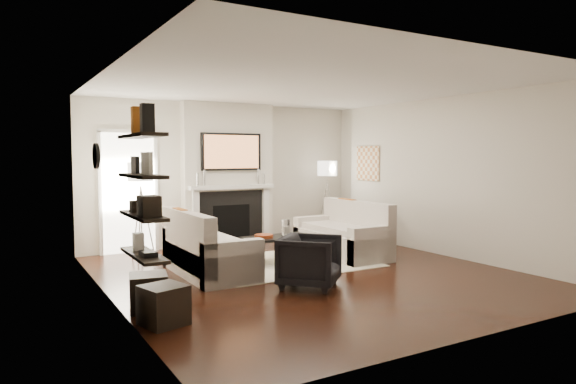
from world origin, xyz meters
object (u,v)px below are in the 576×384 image
loveseat_right_base (341,243)px  ottoman_near (148,292)px  loveseat_left_base (210,260)px  coffee_table (278,238)px  armchair (310,259)px  lamp_left_shade (140,172)px  lamp_right_shade (327,168)px

loveseat_right_base → ottoman_near: loveseat_right_base is taller
loveseat_left_base → coffee_table: bearing=9.9°
loveseat_right_base → armchair: bearing=-136.9°
loveseat_left_base → armchair: size_ratio=2.44×
loveseat_left_base → coffee_table: 1.27m
coffee_table → ottoman_near: (-2.47, -1.51, -0.20)m
loveseat_left_base → ottoman_near: (-1.23, -1.29, -0.01)m
loveseat_right_base → loveseat_left_base: bearing=-176.3°
coffee_table → lamp_left_shade: size_ratio=2.75×
ottoman_near → lamp_right_shade: bearing=34.5°
loveseat_right_base → lamp_right_shade: size_ratio=4.50×
loveseat_left_base → loveseat_right_base: 2.46m
loveseat_right_base → coffee_table: (-1.21, 0.06, 0.19)m
coffee_table → lamp_right_shade: lamp_right_shade is taller
lamp_left_shade → lamp_right_shade: 3.92m
coffee_table → lamp_right_shade: 2.80m
loveseat_right_base → ottoman_near: bearing=-158.6°
armchair → lamp_left_shade: lamp_left_shade is taller
lamp_left_shade → loveseat_left_base: bearing=-66.8°
coffee_table → ottoman_near: 2.90m
loveseat_right_base → lamp_right_shade: lamp_right_shade is taller
coffee_table → armchair: (-0.38, -1.55, -0.03)m
loveseat_left_base → lamp_left_shade: 1.98m
lamp_left_shade → ottoman_near: (-0.62, -2.71, -1.25)m
loveseat_left_base → loveseat_right_base: size_ratio=1.00×
loveseat_right_base → lamp_right_shade: 2.23m
lamp_left_shade → lamp_right_shade: same height
loveseat_left_base → loveseat_right_base: bearing=3.7°
loveseat_left_base → coffee_table: (1.24, 0.22, 0.19)m
lamp_right_shade → ottoman_near: lamp_right_shade is taller
lamp_right_shade → loveseat_right_base: bearing=-116.9°
loveseat_right_base → armchair: 2.19m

